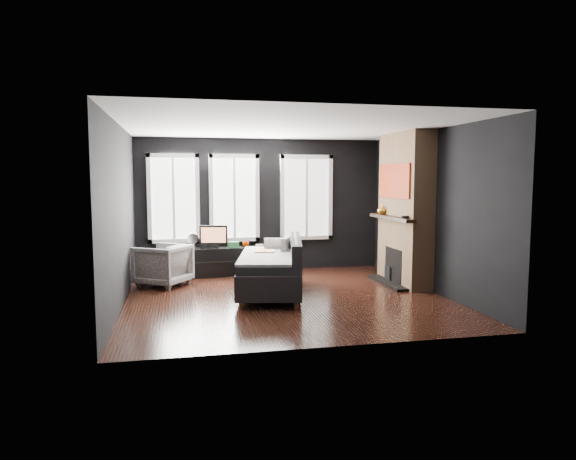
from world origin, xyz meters
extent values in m
plane|color=black|center=(0.00, 0.00, 0.00)|extent=(5.00, 5.00, 0.00)
plane|color=white|center=(0.00, 0.00, 2.70)|extent=(5.00, 5.00, 0.00)
cube|color=black|center=(0.00, 2.50, 1.35)|extent=(5.00, 0.02, 2.70)
cube|color=black|center=(-2.50, 0.00, 1.35)|extent=(0.02, 5.00, 2.70)
cube|color=black|center=(2.50, 0.00, 1.35)|extent=(0.02, 5.00, 2.70)
cube|color=gray|center=(0.14, 0.72, 0.68)|extent=(0.23, 0.40, 0.40)
imported|color=white|center=(-1.95, 1.32, 0.41)|extent=(1.06, 1.07, 0.81)
imported|color=#D23600|center=(-0.37, 2.12, 0.62)|extent=(0.14, 0.11, 0.13)
imported|color=#B7AA8F|center=(-0.15, 2.24, 0.66)|extent=(0.15, 0.03, 0.21)
cube|color=#2B6A3A|center=(-0.62, 2.03, 0.61)|extent=(0.21, 0.14, 0.11)
imported|color=gold|center=(2.05, 1.05, 1.32)|extent=(0.22, 0.23, 0.18)
cylinder|color=black|center=(2.05, 0.05, 1.25)|extent=(0.17, 0.17, 0.04)
camera|label=1|loc=(-1.64, -7.90, 1.89)|focal=32.00mm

